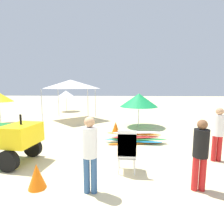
{
  "coord_description": "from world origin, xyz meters",
  "views": [
    {
      "loc": [
        1.02,
        -4.02,
        2.31
      ],
      "look_at": [
        0.57,
        3.11,
        1.29
      ],
      "focal_mm": 28.77,
      "sensor_mm": 36.0,
      "label": 1
    }
  ],
  "objects_px": {
    "stacked_plastic_chairs": "(127,148)",
    "traffic_cone_near": "(37,176)",
    "traffic_cone_far": "(116,127)",
    "beach_umbrella_far": "(139,100)",
    "surfboard_pile": "(135,138)",
    "lifeguard_near_center": "(218,131)",
    "lifeguard_far_right": "(90,150)",
    "popup_canopy": "(71,84)",
    "lifeguard_near_right": "(201,151)",
    "beach_umbrella_left": "(66,94)"
  },
  "relations": [
    {
      "from": "stacked_plastic_chairs",
      "to": "surfboard_pile",
      "type": "distance_m",
      "value": 2.64
    },
    {
      "from": "stacked_plastic_chairs",
      "to": "beach_umbrella_left",
      "type": "bearing_deg",
      "value": 114.58
    },
    {
      "from": "lifeguard_far_right",
      "to": "traffic_cone_far",
      "type": "bearing_deg",
      "value": 86.55
    },
    {
      "from": "surfboard_pile",
      "to": "traffic_cone_near",
      "type": "relative_size",
      "value": 4.37
    },
    {
      "from": "stacked_plastic_chairs",
      "to": "lifeguard_far_right",
      "type": "relative_size",
      "value": 0.71
    },
    {
      "from": "lifeguard_near_center",
      "to": "lifeguard_far_right",
      "type": "height_order",
      "value": "lifeguard_far_right"
    },
    {
      "from": "lifeguard_near_center",
      "to": "beach_umbrella_far",
      "type": "relative_size",
      "value": 0.78
    },
    {
      "from": "beach_umbrella_left",
      "to": "traffic_cone_far",
      "type": "relative_size",
      "value": 3.68
    },
    {
      "from": "surfboard_pile",
      "to": "lifeguard_near_right",
      "type": "bearing_deg",
      "value": -70.09
    },
    {
      "from": "lifeguard_near_center",
      "to": "surfboard_pile",
      "type": "bearing_deg",
      "value": 146.46
    },
    {
      "from": "lifeguard_near_center",
      "to": "traffic_cone_far",
      "type": "bearing_deg",
      "value": 134.06
    },
    {
      "from": "lifeguard_far_right",
      "to": "beach_umbrella_left",
      "type": "relative_size",
      "value": 0.87
    },
    {
      "from": "stacked_plastic_chairs",
      "to": "traffic_cone_near",
      "type": "bearing_deg",
      "value": -157.19
    },
    {
      "from": "lifeguard_far_right",
      "to": "traffic_cone_far",
      "type": "distance_m",
      "value": 5.39
    },
    {
      "from": "popup_canopy",
      "to": "traffic_cone_near",
      "type": "xyz_separation_m",
      "value": [
        1.66,
        -8.53,
        -2.17
      ]
    },
    {
      "from": "lifeguard_far_right",
      "to": "beach_umbrella_left",
      "type": "height_order",
      "value": "beach_umbrella_left"
    },
    {
      "from": "lifeguard_near_center",
      "to": "popup_canopy",
      "type": "relative_size",
      "value": 0.57
    },
    {
      "from": "lifeguard_near_right",
      "to": "popup_canopy",
      "type": "xyz_separation_m",
      "value": [
        -5.3,
        8.37,
        1.54
      ]
    },
    {
      "from": "beach_umbrella_left",
      "to": "beach_umbrella_far",
      "type": "xyz_separation_m",
      "value": [
        6.22,
        -6.15,
        -0.09
      ]
    },
    {
      "from": "lifeguard_far_right",
      "to": "popup_canopy",
      "type": "height_order",
      "value": "popup_canopy"
    },
    {
      "from": "popup_canopy",
      "to": "beach_umbrella_left",
      "type": "height_order",
      "value": "popup_canopy"
    },
    {
      "from": "traffic_cone_near",
      "to": "stacked_plastic_chairs",
      "type": "bearing_deg",
      "value": 22.81
    },
    {
      "from": "lifeguard_near_right",
      "to": "beach_umbrella_left",
      "type": "bearing_deg",
      "value": 119.15
    },
    {
      "from": "lifeguard_far_right",
      "to": "stacked_plastic_chairs",
      "type": "bearing_deg",
      "value": 49.73
    },
    {
      "from": "lifeguard_near_right",
      "to": "beach_umbrella_far",
      "type": "xyz_separation_m",
      "value": [
        -0.8,
        6.44,
        0.62
      ]
    },
    {
      "from": "lifeguard_near_right",
      "to": "popup_canopy",
      "type": "bearing_deg",
      "value": 122.34
    },
    {
      "from": "lifeguard_near_right",
      "to": "lifeguard_far_right",
      "type": "height_order",
      "value": "lifeguard_far_right"
    },
    {
      "from": "surfboard_pile",
      "to": "lifeguard_near_center",
      "type": "xyz_separation_m",
      "value": [
        2.41,
        -1.6,
        0.72
      ]
    },
    {
      "from": "surfboard_pile",
      "to": "beach_umbrella_far",
      "type": "bearing_deg",
      "value": 83.07
    },
    {
      "from": "stacked_plastic_chairs",
      "to": "lifeguard_far_right",
      "type": "xyz_separation_m",
      "value": [
        -0.81,
        -0.95,
        0.27
      ]
    },
    {
      "from": "traffic_cone_near",
      "to": "lifeguard_near_right",
      "type": "bearing_deg",
      "value": 2.44
    },
    {
      "from": "lifeguard_near_center",
      "to": "lifeguard_far_right",
      "type": "bearing_deg",
      "value": -151.93
    },
    {
      "from": "lifeguard_near_right",
      "to": "traffic_cone_far",
      "type": "height_order",
      "value": "lifeguard_near_right"
    },
    {
      "from": "lifeguard_far_right",
      "to": "popup_canopy",
      "type": "bearing_deg",
      "value": 108.64
    },
    {
      "from": "beach_umbrella_left",
      "to": "surfboard_pile",
      "type": "bearing_deg",
      "value": -57.92
    },
    {
      "from": "stacked_plastic_chairs",
      "to": "traffic_cone_near",
      "type": "distance_m",
      "value": 2.26
    },
    {
      "from": "stacked_plastic_chairs",
      "to": "lifeguard_near_center",
      "type": "xyz_separation_m",
      "value": [
        2.81,
        0.98,
        0.27
      ]
    },
    {
      "from": "beach_umbrella_left",
      "to": "traffic_cone_far",
      "type": "distance_m",
      "value": 9.09
    },
    {
      "from": "popup_canopy",
      "to": "beach_umbrella_far",
      "type": "xyz_separation_m",
      "value": [
        4.5,
        -1.94,
        -0.92
      ]
    },
    {
      "from": "traffic_cone_near",
      "to": "popup_canopy",
      "type": "bearing_deg",
      "value": 101.02
    },
    {
      "from": "lifeguard_near_center",
      "to": "traffic_cone_near",
      "type": "xyz_separation_m",
      "value": [
        -4.86,
        -1.84,
        -0.67
      ]
    },
    {
      "from": "lifeguard_near_center",
      "to": "traffic_cone_far",
      "type": "relative_size",
      "value": 3.19
    },
    {
      "from": "lifeguard_near_center",
      "to": "popup_canopy",
      "type": "height_order",
      "value": "popup_canopy"
    },
    {
      "from": "stacked_plastic_chairs",
      "to": "lifeguard_near_right",
      "type": "distance_m",
      "value": 1.75
    },
    {
      "from": "traffic_cone_near",
      "to": "traffic_cone_far",
      "type": "height_order",
      "value": "traffic_cone_near"
    },
    {
      "from": "beach_umbrella_left",
      "to": "traffic_cone_far",
      "type": "bearing_deg",
      "value": -56.59
    },
    {
      "from": "stacked_plastic_chairs",
      "to": "lifeguard_near_center",
      "type": "distance_m",
      "value": 2.98
    },
    {
      "from": "traffic_cone_far",
      "to": "lifeguard_near_right",
      "type": "bearing_deg",
      "value": -67.82
    },
    {
      "from": "traffic_cone_far",
      "to": "beach_umbrella_far",
      "type": "bearing_deg",
      "value": 46.82
    },
    {
      "from": "stacked_plastic_chairs",
      "to": "lifeguard_near_center",
      "type": "bearing_deg",
      "value": 19.16
    }
  ]
}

